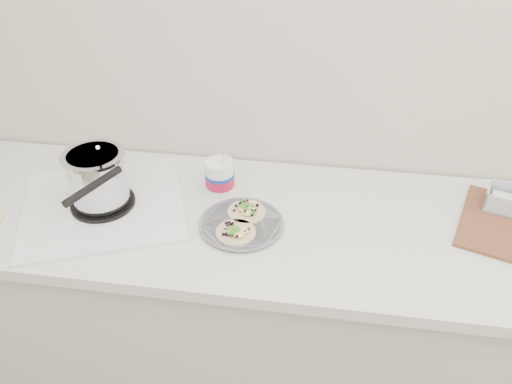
# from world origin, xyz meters

# --- Properties ---
(counter) EXTENTS (2.44, 0.66, 0.90)m
(counter) POSITION_xyz_m (0.00, 1.43, 0.45)
(counter) COLOR beige
(counter) RESTS_ON ground
(stove) EXTENTS (0.63, 0.61, 0.24)m
(stove) POSITION_xyz_m (-0.63, 1.39, 0.98)
(stove) COLOR silver
(stove) RESTS_ON counter
(taco_plate) EXTENTS (0.26, 0.26, 0.04)m
(taco_plate) POSITION_xyz_m (-0.18, 1.37, 0.92)
(taco_plate) COLOR slate
(taco_plate) RESTS_ON counter
(tub) EXTENTS (0.10, 0.10, 0.22)m
(tub) POSITION_xyz_m (-0.28, 1.54, 0.97)
(tub) COLOR white
(tub) RESTS_ON counter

